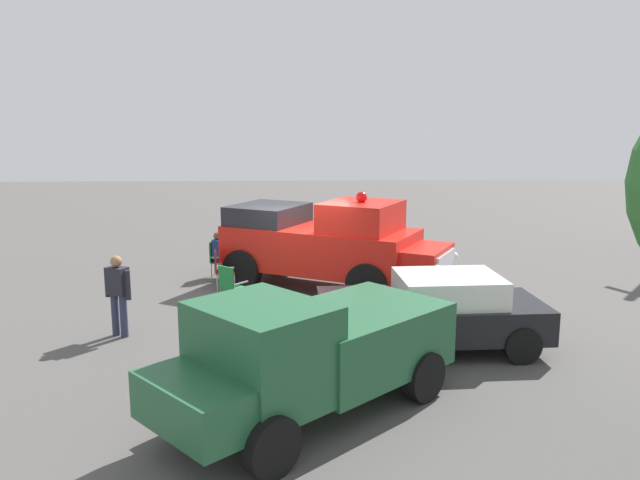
# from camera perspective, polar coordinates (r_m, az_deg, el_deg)

# --- Properties ---
(ground_plane) EXTENTS (60.00, 60.00, 0.00)m
(ground_plane) POSITION_cam_1_polar(r_m,az_deg,el_deg) (15.93, -1.83, -5.04)
(ground_plane) COLOR #514F4C
(vintage_fire_truck) EXTENTS (4.77, 6.26, 2.59)m
(vintage_fire_truck) POSITION_cam_1_polar(r_m,az_deg,el_deg) (16.31, 0.74, -0.32)
(vintage_fire_truck) COLOR black
(vintage_fire_truck) RESTS_ON ground
(classic_hot_rod) EXTENTS (2.07, 4.44, 1.46)m
(classic_hot_rod) POSITION_cam_1_polar(r_m,az_deg,el_deg) (12.31, 9.88, -6.38)
(classic_hot_rod) COLOR black
(classic_hot_rod) RESTS_ON ground
(parked_pickup) EXTENTS (4.55, 4.77, 1.90)m
(parked_pickup) POSITION_cam_1_polar(r_m,az_deg,el_deg) (9.46, -0.96, -10.02)
(parked_pickup) COLOR black
(parked_pickup) RESTS_ON ground
(lawn_chair_near_truck) EXTENTS (0.55, 0.53, 1.02)m
(lawn_chair_near_truck) POSITION_cam_1_polar(r_m,az_deg,el_deg) (17.83, -9.32, -1.49)
(lawn_chair_near_truck) COLOR #B7BABF
(lawn_chair_near_truck) RESTS_ON ground
(lawn_chair_by_car) EXTENTS (0.57, 0.56, 1.02)m
(lawn_chair_by_car) POSITION_cam_1_polar(r_m,az_deg,el_deg) (16.59, -8.93, -2.41)
(lawn_chair_by_car) COLOR #B7BABF
(lawn_chair_by_car) RESTS_ON ground
(lawn_chair_spare) EXTENTS (0.69, 0.69, 1.02)m
(lawn_chair_spare) POSITION_cam_1_polar(r_m,az_deg,el_deg) (14.89, -8.09, -3.91)
(lawn_chair_spare) COLOR #B7BABF
(lawn_chair_spare) RESTS_ON ground
(spectator_seated) EXTENTS (0.42, 0.56, 1.29)m
(spectator_seated) POSITION_cam_1_polar(r_m,az_deg,el_deg) (17.78, -8.91, -1.16)
(spectator_seated) COLOR #383842
(spectator_seated) RESTS_ON ground
(spectator_standing) EXTENTS (0.42, 0.62, 1.68)m
(spectator_standing) POSITION_cam_1_polar(r_m,az_deg,el_deg) (13.42, -17.71, -4.32)
(spectator_standing) COLOR #2D334C
(spectator_standing) RESTS_ON ground
(traffic_cone) EXTENTS (0.40, 0.40, 0.64)m
(traffic_cone) POSITION_cam_1_polar(r_m,az_deg,el_deg) (18.40, 11.17, -2.07)
(traffic_cone) COLOR orange
(traffic_cone) RESTS_ON ground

